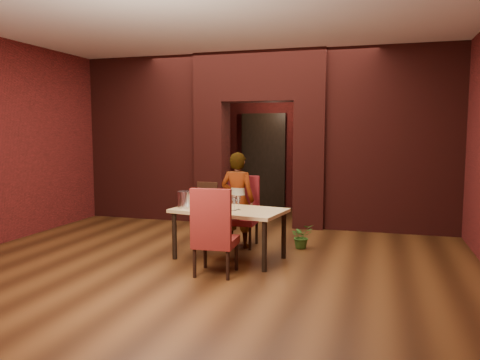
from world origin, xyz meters
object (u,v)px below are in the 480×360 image
at_px(chair_near, 216,231).
at_px(wine_glass_b, 238,203).
at_px(wine_bucket, 184,199).
at_px(water_bottle, 199,197).
at_px(wine_glass_c, 234,203).
at_px(dining_table, 229,234).
at_px(person_seated, 238,200).
at_px(chair_far, 241,212).
at_px(wine_glass_a, 215,200).
at_px(potted_plant, 302,236).

distance_m(chair_near, wine_glass_b, 0.72).
bearing_deg(wine_bucket, water_bottle, 38.20).
relative_size(wine_glass_c, wine_bucket, 0.84).
xyz_separation_m(chair_near, wine_glass_b, (0.09, 0.67, 0.25)).
xyz_separation_m(dining_table, wine_glass_c, (0.11, -0.11, 0.45)).
height_order(person_seated, wine_glass_b, person_seated).
xyz_separation_m(dining_table, chair_far, (-0.06, 0.74, 0.18)).
bearing_deg(wine_bucket, wine_glass_c, -2.46).
height_order(wine_glass_a, water_bottle, water_bottle).
xyz_separation_m(person_seated, wine_bucket, (-0.55, -0.75, 0.09)).
bearing_deg(water_bottle, dining_table, -6.77).
bearing_deg(wine_glass_c, wine_glass_b, 65.29).
relative_size(chair_far, wine_glass_c, 5.52).
bearing_deg(wine_glass_a, wine_glass_b, -10.62).
height_order(chair_near, wine_bucket, chair_near).
bearing_deg(wine_glass_b, potted_plant, 51.13).
xyz_separation_m(wine_glass_a, wine_bucket, (-0.42, -0.11, 0.01)).
bearing_deg(dining_table, chair_near, -76.39).
xyz_separation_m(wine_glass_c, potted_plant, (0.76, 0.97, -0.61)).
bearing_deg(chair_near, wine_glass_b, -100.32).
relative_size(wine_glass_a, wine_glass_b, 1.18).
bearing_deg(wine_glass_a, person_seated, 78.86).
bearing_deg(chair_near, wine_glass_a, -73.05).
xyz_separation_m(wine_glass_a, wine_glass_b, (0.35, -0.07, -0.02)).
distance_m(person_seated, water_bottle, 0.73).
distance_m(dining_table, wine_glass_b, 0.46).
bearing_deg(person_seated, chair_near, 99.84).
distance_m(wine_glass_c, water_bottle, 0.59).
distance_m(chair_far, chair_near, 1.44).
height_order(dining_table, wine_glass_c, wine_glass_c).
relative_size(dining_table, person_seated, 1.03).
bearing_deg(wine_glass_a, dining_table, -8.20).
bearing_deg(person_seated, chair_far, -109.40).
bearing_deg(potted_plant, water_bottle, -148.65).
bearing_deg(chair_far, wine_bucket, -125.68).
relative_size(wine_glass_c, water_bottle, 0.70).
bearing_deg(water_bottle, wine_glass_a, -5.58).
bearing_deg(person_seated, wine_bucket, 58.02).
height_order(person_seated, wine_glass_a, person_seated).
bearing_deg(wine_glass_b, chair_near, -97.47).
bearing_deg(chair_far, potted_plant, 7.41).
relative_size(person_seated, wine_glass_c, 7.49).
height_order(dining_table, person_seated, person_seated).
relative_size(wine_glass_b, wine_glass_c, 0.96).
distance_m(chair_far, wine_bucket, 1.03).
distance_m(chair_near, wine_bucket, 0.96).
xyz_separation_m(person_seated, wine_glass_a, (-0.13, -0.64, 0.08)).
relative_size(person_seated, water_bottle, 5.27).
bearing_deg(water_bottle, chair_near, -55.70).
relative_size(water_bottle, potted_plant, 0.75).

